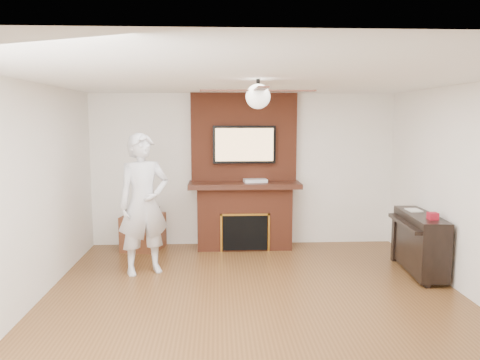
{
  "coord_description": "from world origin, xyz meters",
  "views": [
    {
      "loc": [
        -0.43,
        -4.94,
        2.09
      ],
      "look_at": [
        -0.15,
        0.9,
        1.32
      ],
      "focal_mm": 35.0,
      "sensor_mm": 36.0,
      "label": 1
    }
  ],
  "objects_px": {
    "fireplace": "(244,187)",
    "side_table": "(143,230)",
    "piano": "(419,241)",
    "person": "(144,204)"
  },
  "relations": [
    {
      "from": "fireplace",
      "to": "person",
      "type": "xyz_separation_m",
      "value": [
        -1.42,
        -1.25,
        -0.04
      ]
    },
    {
      "from": "person",
      "to": "side_table",
      "type": "height_order",
      "value": "person"
    },
    {
      "from": "fireplace",
      "to": "side_table",
      "type": "height_order",
      "value": "fireplace"
    },
    {
      "from": "fireplace",
      "to": "side_table",
      "type": "xyz_separation_m",
      "value": [
        -1.63,
        -0.07,
        -0.69
      ]
    },
    {
      "from": "side_table",
      "to": "piano",
      "type": "distance_m",
      "value": 4.17
    },
    {
      "from": "fireplace",
      "to": "piano",
      "type": "distance_m",
      "value": 2.77
    },
    {
      "from": "person",
      "to": "piano",
      "type": "relative_size",
      "value": 1.5
    },
    {
      "from": "person",
      "to": "fireplace",
      "type": "bearing_deg",
      "value": 16.79
    },
    {
      "from": "fireplace",
      "to": "piano",
      "type": "xyz_separation_m",
      "value": [
        2.3,
        -1.44,
        -0.56
      ]
    },
    {
      "from": "fireplace",
      "to": "side_table",
      "type": "relative_size",
      "value": 3.59
    }
  ]
}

